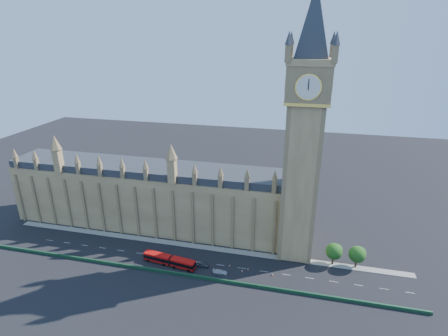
% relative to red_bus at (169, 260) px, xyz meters
% --- Properties ---
extents(ground, '(400.00, 400.00, 0.00)m').
position_rel_red_bus_xyz_m(ground, '(6.11, 4.00, -1.81)').
color(ground, black).
rests_on(ground, ground).
extents(palace_westminster, '(120.00, 20.00, 28.00)m').
position_rel_red_bus_xyz_m(palace_westminster, '(-18.89, 26.00, 12.05)').
color(palace_westminster, olive).
rests_on(palace_westminster, ground).
extents(elizabeth_tower, '(20.59, 20.59, 105.00)m').
position_rel_red_bus_xyz_m(elizabeth_tower, '(44.11, 18.00, 52.75)').
color(elizabeth_tower, olive).
rests_on(elizabeth_tower, ground).
extents(bridge_parapet, '(160.00, 0.60, 1.20)m').
position_rel_red_bus_xyz_m(bridge_parapet, '(6.11, -5.00, -1.21)').
color(bridge_parapet, '#1E4C2D').
rests_on(bridge_parapet, ground).
extents(kerb_north, '(160.00, 3.00, 0.16)m').
position_rel_red_bus_xyz_m(kerb_north, '(6.11, 13.50, -1.73)').
color(kerb_north, gray).
rests_on(kerb_north, ground).
extents(tree_east_near, '(6.00, 6.00, 8.50)m').
position_rel_red_bus_xyz_m(tree_east_near, '(58.33, 14.09, 3.83)').
color(tree_east_near, '#382619').
rests_on(tree_east_near, ground).
extents(tree_east_far, '(6.00, 6.00, 8.50)m').
position_rel_red_bus_xyz_m(tree_east_far, '(66.33, 14.09, 3.83)').
color(tree_east_far, '#382619').
rests_on(tree_east_far, ground).
extents(red_bus, '(20.42, 5.59, 3.44)m').
position_rel_red_bus_xyz_m(red_bus, '(0.00, 0.00, 0.00)').
color(red_bus, red).
rests_on(red_bus, ground).
extents(car_grey, '(4.64, 2.05, 1.55)m').
position_rel_red_bus_xyz_m(car_grey, '(12.21, 1.73, -1.03)').
color(car_grey, '#43454B').
rests_on(car_grey, ground).
extents(car_silver, '(4.57, 2.08, 1.45)m').
position_rel_red_bus_xyz_m(car_silver, '(8.11, 1.50, -1.08)').
color(car_silver, '#A4A5AC').
rests_on(car_silver, ground).
extents(car_white, '(5.27, 2.31, 1.51)m').
position_rel_red_bus_xyz_m(car_white, '(19.23, -0.86, -1.06)').
color(car_white, silver).
rests_on(car_white, ground).
extents(cone_a, '(0.59, 0.59, 0.74)m').
position_rel_red_bus_xyz_m(cone_a, '(28.54, 3.51, -1.45)').
color(cone_a, black).
rests_on(cone_a, ground).
extents(cone_b, '(0.50, 0.50, 0.72)m').
position_rel_red_bus_xyz_m(cone_b, '(37.32, 2.38, -1.45)').
color(cone_b, black).
rests_on(cone_b, ground).
extents(cone_c, '(0.48, 0.48, 0.76)m').
position_rel_red_bus_xyz_m(cone_c, '(26.66, 1.91, -1.44)').
color(cone_c, black).
rests_on(cone_c, ground).
extents(cone_d, '(0.45, 0.45, 0.71)m').
position_rel_red_bus_xyz_m(cone_d, '(21.60, 3.94, -1.46)').
color(cone_d, black).
rests_on(cone_d, ground).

